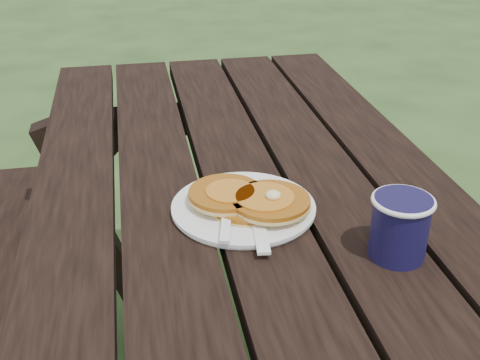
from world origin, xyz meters
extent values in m
cube|color=black|center=(0.00, 0.00, 0.73)|extent=(0.75, 1.80, 0.04)
cylinder|color=white|center=(-0.02, 0.04, 0.76)|extent=(0.26, 0.26, 0.01)
cylinder|color=#A75C12|center=(-0.02, 0.03, 0.77)|extent=(0.13, 0.13, 0.01)
cylinder|color=#A75C12|center=(-0.05, 0.05, 0.78)|extent=(0.12, 0.12, 0.01)
cylinder|color=#A75C12|center=(0.02, 0.01, 0.78)|extent=(0.13, 0.13, 0.01)
cylinder|color=#AC6418|center=(0.01, 0.02, 0.79)|extent=(0.10, 0.10, 0.00)
ellipsoid|color=#F4E59E|center=(0.02, 0.01, 0.79)|extent=(0.02, 0.02, 0.02)
cube|color=white|center=(-0.01, -0.02, 0.76)|extent=(0.04, 0.18, 0.00)
cylinder|color=#130F36|center=(0.17, -0.13, 0.80)|extent=(0.08, 0.08, 0.10)
torus|color=white|center=(0.17, -0.13, 0.84)|extent=(0.09, 0.09, 0.01)
cylinder|color=black|center=(0.17, -0.13, 0.84)|extent=(0.07, 0.07, 0.01)
camera|label=1|loc=(-0.19, -0.80, 1.26)|focal=45.00mm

